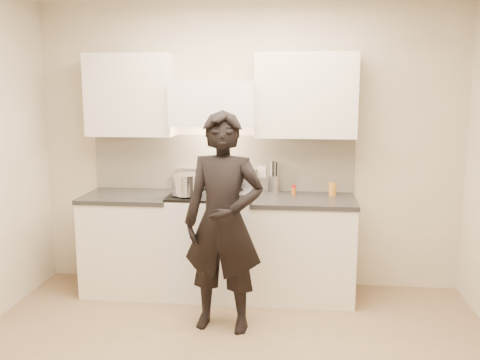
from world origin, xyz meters
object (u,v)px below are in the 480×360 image
(stove, at_px, (213,243))
(wok, at_px, (227,180))
(person, at_px, (223,222))
(counter_right, at_px, (303,247))
(utensil_crock, at_px, (274,183))

(stove, bearing_deg, wok, 46.97)
(wok, relative_size, person, 0.23)
(counter_right, distance_m, person, 1.04)
(utensil_crock, bearing_deg, stove, -155.94)
(counter_right, bearing_deg, stove, -180.00)
(wok, xyz_separation_m, utensil_crock, (0.43, 0.12, -0.04))
(utensil_crock, bearing_deg, counter_right, -41.08)
(counter_right, relative_size, utensil_crock, 3.16)
(utensil_crock, xyz_separation_m, person, (-0.35, -0.97, -0.15))
(utensil_crock, bearing_deg, person, -109.53)
(stove, distance_m, utensil_crock, 0.80)
(stove, xyz_separation_m, person, (0.20, -0.73, 0.39))
(stove, relative_size, utensil_crock, 3.29)
(person, bearing_deg, counter_right, 56.72)
(stove, distance_m, counter_right, 0.83)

